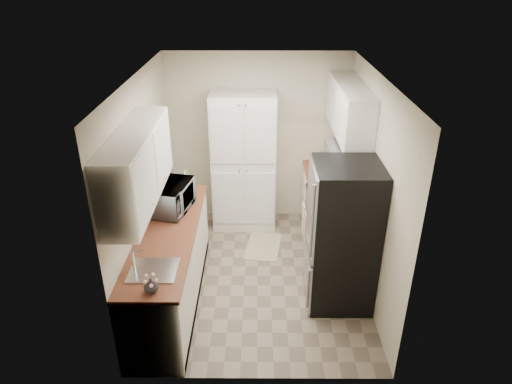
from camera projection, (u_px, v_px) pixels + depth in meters
ground at (257, 276)px, 5.78m from camera, size 3.20×3.20×0.00m
room_shell at (256, 157)px, 5.04m from camera, size 2.64×3.24×2.52m
pantry_cabinet at (244, 162)px, 6.51m from camera, size 0.90×0.55×2.00m
base_cabinet_left at (171, 267)px, 5.20m from camera, size 0.60×2.30×0.88m
countertop_left at (167, 233)px, 4.99m from camera, size 0.63×2.33×0.04m
base_cabinet_right at (326, 201)px, 6.64m from camera, size 0.60×0.80×0.88m
countertop_right at (328, 173)px, 6.43m from camera, size 0.63×0.83×0.04m
electric_range at (333, 228)px, 5.91m from camera, size 0.71×0.78×1.13m
refrigerator at (343, 236)px, 5.03m from camera, size 0.70×0.72×1.70m
microwave at (171, 197)px, 5.35m from camera, size 0.53×0.68×0.33m
wine_bottle at (168, 183)px, 5.77m from camera, size 0.07×0.07×0.28m
flower_vase at (151, 286)px, 4.04m from camera, size 0.16×0.16×0.13m
cutting_board at (190, 183)px, 5.74m from camera, size 0.08×0.23×0.29m
toaster_oven at (334, 161)px, 6.51m from camera, size 0.36×0.40×0.19m
fruit_basket at (334, 152)px, 6.44m from camera, size 0.30×0.30×0.10m
kitchen_mat at (263, 246)px, 6.37m from camera, size 0.54×0.76×0.01m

